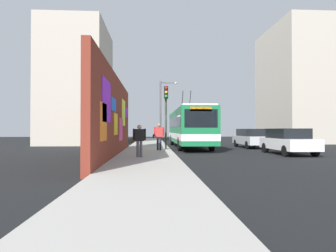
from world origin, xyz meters
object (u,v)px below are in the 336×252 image
at_px(city_bus, 189,126).
at_px(parked_car_white, 288,141).
at_px(parked_car_silver, 251,138).
at_px(pedestrian_at_curb, 159,134).
at_px(pedestrian_near_wall, 139,138).
at_px(street_lamp, 162,107).
at_px(traffic_light, 166,107).

bearing_deg(city_bus, parked_car_white, -142.48).
height_order(parked_car_silver, pedestrian_at_curb, pedestrian_at_curb).
bearing_deg(pedestrian_at_curb, pedestrian_near_wall, 166.45).
distance_m(pedestrian_at_curb, street_lamp, 9.71).
bearing_deg(pedestrian_at_curb, traffic_light, -45.00).
distance_m(city_bus, pedestrian_at_curb, 5.55).
bearing_deg(street_lamp, parked_car_silver, -125.02).
bearing_deg(pedestrian_near_wall, city_bus, -21.68).
distance_m(pedestrian_at_curb, traffic_light, 1.99).
relative_size(pedestrian_at_curb, pedestrian_near_wall, 1.10).
xyz_separation_m(parked_car_white, traffic_light, (2.42, 7.35, 2.23)).
height_order(pedestrian_near_wall, street_lamp, street_lamp).
xyz_separation_m(pedestrian_at_curb, pedestrian_near_wall, (-4.58, 1.10, -0.11)).
xyz_separation_m(parked_car_white, pedestrian_at_curb, (1.92, 7.84, 0.36)).
height_order(parked_car_white, parked_car_silver, same).
bearing_deg(parked_car_silver, traffic_light, 117.21).
xyz_separation_m(pedestrian_near_wall, street_lamp, (13.93, -1.70, 2.67)).
xyz_separation_m(city_bus, traffic_light, (-4.35, 2.15, 1.29)).
distance_m(parked_car_white, pedestrian_at_curb, 8.08).
xyz_separation_m(parked_car_silver, traffic_light, (-3.78, 7.35, 2.23)).
bearing_deg(traffic_light, parked_car_white, -108.20).
distance_m(parked_car_silver, pedestrian_near_wall, 12.59).
xyz_separation_m(parked_car_silver, pedestrian_near_wall, (-8.85, 8.95, 0.25)).
bearing_deg(pedestrian_near_wall, parked_car_white, -73.48).
distance_m(pedestrian_near_wall, street_lamp, 14.28).
xyz_separation_m(pedestrian_near_wall, traffic_light, (5.07, -1.60, 1.98)).
bearing_deg(pedestrian_at_curb, city_bus, -28.61).
bearing_deg(street_lamp, city_bus, -155.58).
bearing_deg(pedestrian_near_wall, pedestrian_at_curb, -13.55).
xyz_separation_m(parked_car_white, pedestrian_near_wall, (-2.65, 8.95, 0.25)).
bearing_deg(parked_car_white, parked_car_silver, -0.00).
relative_size(traffic_light, street_lamp, 0.70).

